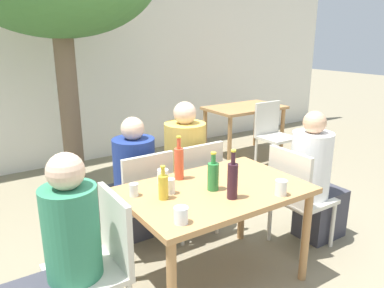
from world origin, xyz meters
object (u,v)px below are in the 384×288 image
(drinking_glass_2, at_px, (134,190))
(drinking_glass_3, at_px, (171,186))
(person_seated_1, at_px, (315,184))
(person_seated_2, at_px, (131,186))
(dining_table_back, at_px, (245,114))
(wine_bottle_0, at_px, (233,180))
(dining_table_front, at_px, (215,200))
(soda_bottle_1, at_px, (179,163))
(oil_cruet_3, at_px, (163,186))
(patio_chair_2, at_px, (143,196))
(patio_chair_1, at_px, (297,193))
(person_seated_3, at_px, (181,171))
(green_bottle_2, at_px, (213,175))
(patio_chair_3, at_px, (194,183))
(patio_chair_0, at_px, (100,258))
(drinking_glass_1, at_px, (163,177))
(drinking_glass_0, at_px, (181,215))
(patio_chair_4, at_px, (272,131))
(drinking_glass_4, at_px, (281,188))

(drinking_glass_2, height_order, drinking_glass_3, drinking_glass_3)
(person_seated_1, height_order, person_seated_2, person_seated_1)
(dining_table_back, relative_size, wine_bottle_0, 3.44)
(dining_table_front, height_order, person_seated_2, person_seated_2)
(soda_bottle_1, bearing_deg, oil_cruet_3, -137.99)
(dining_table_front, distance_m, patio_chair_2, 0.72)
(dining_table_back, xyz_separation_m, patio_chair_1, (-1.34, -2.22, -0.14))
(patio_chair_1, relative_size, person_seated_2, 0.78)
(person_seated_3, xyz_separation_m, green_bottle_2, (-0.29, -0.90, 0.31))
(patio_chair_3, bearing_deg, soda_bottle_1, 44.04)
(person_seated_3, height_order, oil_cruet_3, person_seated_3)
(patio_chair_2, bearing_deg, dining_table_back, -147.63)
(green_bottle_2, xyz_separation_m, oil_cruet_3, (-0.36, 0.06, -0.02))
(patio_chair_0, distance_m, soda_bottle_1, 0.88)
(dining_table_front, relative_size, patio_chair_2, 1.41)
(patio_chair_3, bearing_deg, drinking_glass_3, 44.83)
(patio_chair_2, xyz_separation_m, person_seated_2, (0.00, 0.24, 0.01))
(patio_chair_2, relative_size, drinking_glass_1, 8.37)
(green_bottle_2, height_order, drinking_glass_0, green_bottle_2)
(patio_chair_0, height_order, patio_chair_2, same)
(dining_table_back, relative_size, person_seated_1, 0.96)
(drinking_glass_1, bearing_deg, drinking_glass_3, -103.13)
(person_seated_3, bearing_deg, patio_chair_4, -159.09)
(drinking_glass_4, bearing_deg, drinking_glass_1, 132.55)
(person_seated_1, relative_size, oil_cruet_3, 5.21)
(dining_table_front, relative_size, soda_bottle_1, 3.82)
(patio_chair_2, bearing_deg, patio_chair_3, -180.00)
(patio_chair_2, relative_size, drinking_glass_4, 8.58)
(patio_chair_1, distance_m, oil_cruet_3, 1.31)
(patio_chair_0, height_order, drinking_glass_4, patio_chair_0)
(dining_table_front, height_order, green_bottle_2, green_bottle_2)
(dining_table_back, xyz_separation_m, drinking_glass_3, (-2.52, -2.13, 0.16))
(person_seated_3, bearing_deg, dining_table_front, 73.89)
(patio_chair_1, height_order, soda_bottle_1, soda_bottle_1)
(patio_chair_2, height_order, drinking_glass_3, patio_chair_2)
(patio_chair_3, distance_m, person_seated_1, 1.07)
(wine_bottle_0, distance_m, drinking_glass_4, 0.35)
(patio_chair_2, height_order, drinking_glass_4, patio_chair_2)
(person_seated_1, distance_m, drinking_glass_2, 1.67)
(patio_chair_4, distance_m, drinking_glass_0, 3.32)
(drinking_glass_1, bearing_deg, wine_bottle_0, -61.31)
(patio_chair_2, bearing_deg, person_seated_1, 154.29)
(dining_table_front, xyz_separation_m, patio_chair_3, (0.25, 0.65, -0.16))
(patio_chair_1, xyz_separation_m, patio_chair_4, (1.34, 1.63, 0.00))
(patio_chair_0, bearing_deg, drinking_glass_2, 120.29)
(drinking_glass_2, bearing_deg, oil_cruet_3, -46.36)
(patio_chair_2, bearing_deg, person_seated_2, -90.00)
(wine_bottle_0, bearing_deg, person_seated_2, 102.67)
(patio_chair_4, relative_size, drinking_glass_4, 8.58)
(patio_chair_2, distance_m, person_seated_2, 0.24)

